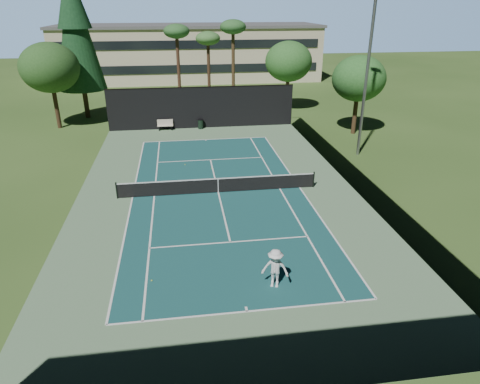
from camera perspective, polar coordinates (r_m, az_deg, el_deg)
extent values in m
plane|color=#365720|center=(27.92, -2.91, -0.09)|extent=(160.00, 160.00, 0.00)
cube|color=#5F855D|center=(27.92, -2.91, -0.08)|extent=(18.00, 32.00, 0.01)
cube|color=#184D4D|center=(27.92, -2.91, -0.06)|extent=(10.97, 23.77, 0.01)
cube|color=white|center=(17.79, 0.94, -15.64)|extent=(10.97, 0.10, 0.01)
cube|color=white|center=(39.05, -4.62, 6.99)|extent=(10.97, 0.10, 0.01)
cube|color=white|center=(22.25, -1.31, -6.69)|extent=(8.23, 0.10, 0.01)
cube|color=white|center=(33.85, -3.97, 4.31)|extent=(8.23, 0.10, 0.01)
cube|color=white|center=(28.01, -14.15, -0.70)|extent=(0.10, 23.77, 0.01)
cube|color=white|center=(28.88, 7.98, 0.58)|extent=(0.10, 23.77, 0.01)
cube|color=white|center=(27.89, -11.36, -0.54)|extent=(0.10, 23.77, 0.01)
cube|color=white|center=(28.54, 5.34, 0.43)|extent=(0.10, 23.77, 0.01)
cube|color=white|center=(27.92, -2.91, -0.05)|extent=(0.10, 12.80, 0.01)
cube|color=white|center=(17.90, 0.86, -15.34)|extent=(0.10, 0.30, 0.01)
cube|color=white|center=(38.90, -4.60, 6.92)|extent=(0.10, 0.30, 0.01)
cylinder|color=black|center=(27.93, -16.12, 0.18)|extent=(0.10, 0.10, 1.10)
cylinder|color=black|center=(28.93, 9.79, 1.65)|extent=(0.10, 0.10, 1.10)
cube|color=black|center=(27.72, -2.93, 0.86)|extent=(12.80, 0.02, 0.92)
cube|color=white|center=(27.54, -2.95, 1.79)|extent=(12.80, 0.04, 0.07)
cube|color=white|center=(27.72, -2.93, 0.86)|extent=(0.05, 0.03, 0.92)
cube|color=black|center=(42.52, -5.10, 11.13)|extent=(18.00, 0.04, 4.00)
cube|color=black|center=(13.46, 3.95, -20.16)|extent=(18.00, 0.04, 4.00)
cube|color=black|center=(29.32, 14.85, 4.52)|extent=(0.04, 32.00, 4.00)
cube|color=black|center=(27.91, -21.74, 2.60)|extent=(0.04, 32.00, 4.00)
cube|color=black|center=(42.12, -5.20, 13.79)|extent=(18.00, 0.06, 0.06)
imported|color=white|center=(18.68, 4.71, -10.13)|extent=(1.35, 1.05, 1.83)
sphere|color=#DEEC35|center=(19.81, -11.69, -11.48)|extent=(0.07, 0.07, 0.07)
sphere|color=#B5D22F|center=(29.85, -7.57, 1.43)|extent=(0.06, 0.06, 0.06)
sphere|color=#BACF2F|center=(32.03, -3.81, 3.19)|extent=(0.07, 0.07, 0.07)
sphere|color=#C3DF32|center=(32.96, -7.35, 3.65)|extent=(0.07, 0.07, 0.07)
cube|color=beige|center=(42.46, -9.94, 8.70)|extent=(1.50, 0.45, 0.05)
cube|color=beige|center=(42.58, -9.97, 9.16)|extent=(1.50, 0.06, 0.55)
cube|color=black|center=(42.55, -10.73, 8.34)|extent=(0.06, 0.40, 0.42)
cube|color=black|center=(42.51, -9.10, 8.44)|extent=(0.06, 0.40, 0.42)
cylinder|color=black|center=(42.55, -5.27, 8.99)|extent=(0.52, 0.52, 0.90)
cylinder|color=black|center=(42.43, -5.29, 9.60)|extent=(0.56, 0.56, 0.05)
cylinder|color=#402F1B|center=(49.34, -19.87, 11.39)|extent=(0.50, 0.50, 3.60)
cone|color=#14391B|center=(48.47, -21.12, 19.68)|extent=(4.80, 4.80, 12.00)
cylinder|color=#4C2F20|center=(49.92, -8.17, 15.55)|extent=(0.36, 0.36, 8.55)
ellipsoid|color=#295A28|center=(49.49, -8.47, 20.45)|extent=(2.80, 2.80, 1.54)
cylinder|color=#452D1D|center=(52.10, -4.17, 15.57)|extent=(0.36, 0.36, 7.65)
ellipsoid|color=#396A30|center=(51.68, -4.31, 19.76)|extent=(2.80, 2.80, 1.54)
cylinder|color=#4D3821|center=(49.29, -0.91, 15.94)|extent=(0.36, 0.36, 9.00)
ellipsoid|color=#2A5A28|center=(48.87, -0.94, 21.17)|extent=(2.80, 2.80, 1.54)
cylinder|color=#472C1E|center=(49.90, 6.29, 12.71)|extent=(0.40, 0.40, 3.52)
ellipsoid|color=#2B6025|center=(49.32, 6.49, 16.91)|extent=(5.12, 5.12, 4.35)
cylinder|color=#4B3420|center=(41.92, 15.04, 9.75)|extent=(0.40, 0.40, 3.30)
ellipsoid|color=#296226|center=(41.26, 15.56, 14.38)|extent=(4.80, 4.80, 4.08)
cylinder|color=#432E1C|center=(45.97, -23.23, 10.13)|extent=(0.40, 0.40, 3.74)
ellipsoid|color=#27511F|center=(45.32, -24.05, 14.90)|extent=(5.44, 5.44, 4.62)
cube|color=beige|center=(71.83, -6.72, 17.91)|extent=(40.00, 12.00, 8.00)
cube|color=#59595B|center=(71.52, -6.89, 21.17)|extent=(40.50, 12.50, 0.40)
cube|color=black|center=(66.01, -6.45, 16.00)|extent=(38.00, 0.15, 1.20)
cube|color=black|center=(65.64, -6.60, 18.94)|extent=(38.00, 0.15, 1.20)
cylinder|color=gray|center=(34.90, 16.48, 14.18)|extent=(0.24, 0.24, 12.00)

